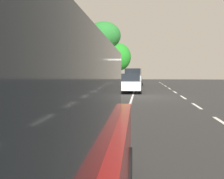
{
  "coord_description": "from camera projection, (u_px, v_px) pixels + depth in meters",
  "views": [
    {
      "loc": [
        0.09,
        17.67,
        1.77
      ],
      "look_at": [
        0.84,
        10.94,
        1.27
      ],
      "focal_mm": 41.67,
      "sensor_mm": 36.0,
      "label": 1
    }
  ],
  "objects": [
    {
      "name": "building_facade",
      "position": [
        55.0,
        53.0,
        18.09
      ],
      "size": [
        0.5,
        43.79,
        5.9
      ],
      "primitive_type": "cube",
      "color": "#A69191",
      "rests_on": "ground"
    },
    {
      "name": "curb_edge",
      "position": [
        111.0,
        95.0,
        17.86
      ],
      "size": [
        0.16,
        43.79,
        0.16
      ],
      "primitive_type": "cube",
      "color": "gray",
      "rests_on": "ground"
    },
    {
      "name": "lane_stripe_centre",
      "position": [
        183.0,
        97.0,
        17.13
      ],
      "size": [
        0.14,
        44.2,
        0.01
      ],
      "color": "white",
      "rests_on": "ground"
    },
    {
      "name": "sidewalk",
      "position": [
        84.0,
        95.0,
        18.07
      ],
      "size": [
        3.64,
        43.79,
        0.16
      ],
      "primitive_type": "cube",
      "color": "#A7AC8D",
      "rests_on": "ground"
    },
    {
      "name": "ground",
      "position": [
        142.0,
        97.0,
        17.63
      ],
      "size": [
        70.06,
        70.06,
        0.0
      ],
      "primitive_type": "plane",
      "color": "#2E2E2E"
    },
    {
      "name": "parked_suv_silver_nearest",
      "position": [
        134.0,
        77.0,
        29.13
      ],
      "size": [
        2.12,
        4.78,
        1.99
      ],
      "color": "#B7BABF",
      "rests_on": "ground"
    },
    {
      "name": "pedestrian_on_phone",
      "position": [
        99.0,
        77.0,
        25.78
      ],
      "size": [
        0.56,
        0.38,
        1.66
      ],
      "color": "black",
      "rests_on": "sidewalk"
    },
    {
      "name": "lane_stripe_bike_edge",
      "position": [
        133.0,
        96.0,
        17.7
      ],
      "size": [
        0.12,
        43.79,
        0.01
      ],
      "primitive_type": "cube",
      "color": "white",
      "rests_on": "ground"
    },
    {
      "name": "cyclist_with_backpack",
      "position": [
        87.0,
        95.0,
        8.66
      ],
      "size": [
        0.42,
        0.62,
        1.6
      ],
      "color": "#C6B284",
      "rests_on": "ground"
    },
    {
      "name": "fire_hydrant",
      "position": [
        93.0,
        94.0,
        13.32
      ],
      "size": [
        0.22,
        0.22,
        0.84
      ],
      "color": "red",
      "rests_on": "sidewalk"
    },
    {
      "name": "street_tree_near_cyclist",
      "position": [
        118.0,
        57.0,
        32.68
      ],
      "size": [
        3.19,
        3.19,
        5.03
      ],
      "color": "brown",
      "rests_on": "sidewalk"
    },
    {
      "name": "parked_suv_red_mid",
      "position": [
        1.0,
        167.0,
        2.0
      ],
      "size": [
        2.03,
        4.73,
        1.99
      ],
      "color": "maroon",
      "rests_on": "ground"
    },
    {
      "name": "bicycle_at_curb",
      "position": [
        91.0,
        114.0,
        8.23
      ],
      "size": [
        1.74,
        0.46,
        0.77
      ],
      "color": "black",
      "rests_on": "ground"
    },
    {
      "name": "parked_sedan_white_second",
      "position": [
        130.0,
        83.0,
        21.06
      ],
      "size": [
        1.86,
        4.41,
        1.52
      ],
      "color": "white",
      "rests_on": "ground"
    },
    {
      "name": "street_tree_mid_block",
      "position": [
        104.0,
        37.0,
        19.94
      ],
      "size": [
        2.6,
        2.6,
        5.34
      ],
      "color": "brown",
      "rests_on": "sidewalk"
    }
  ]
}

